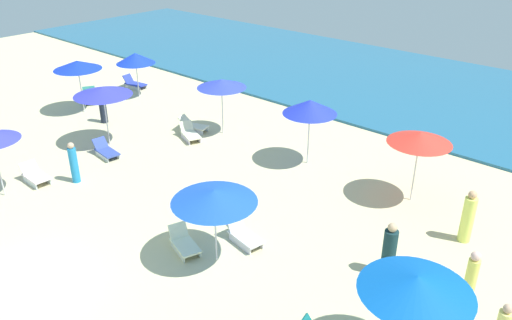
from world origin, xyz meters
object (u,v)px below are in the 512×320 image
at_px(beachgoer_4, 470,281).
at_px(beach_ball_2, 237,221).
at_px(lounge_chair_6_0, 244,235).
at_px(beachgoer_5, 74,163).
at_px(lounge_chair_3_0, 134,84).
at_px(umbrella_7, 310,107).
at_px(lounge_chair_0_1, 193,126).
at_px(umbrella_3, 135,58).
at_px(beachgoer_0, 468,218).
at_px(lounge_chair_8_0, 35,176).
at_px(umbrella_4, 420,138).
at_px(lounge_chair_0_0, 190,134).
at_px(lounge_chair_5_0, 90,97).
at_px(umbrella_1, 103,91).
at_px(lounge_chair_1_0, 106,151).
at_px(cooler_box_0, 195,195).
at_px(umbrella_0, 222,84).
at_px(umbrella_6, 214,196).
at_px(umbrella_2, 417,284).
at_px(lounge_chair_6_1, 184,243).
at_px(umbrella_5, 77,65).
at_px(beachgoer_2, 389,251).
at_px(beachgoer_1, 103,108).

height_order(beachgoer_4, beach_ball_2, beachgoer_4).
distance_m(lounge_chair_6_0, beachgoer_5, 7.47).
height_order(lounge_chair_3_0, umbrella_7, umbrella_7).
relative_size(lounge_chair_0_1, lounge_chair_6_0, 1.08).
xyz_separation_m(umbrella_3, beachgoer_0, (18.40, -1.60, -1.31)).
relative_size(umbrella_3, lounge_chair_6_0, 1.81).
bearing_deg(beachgoer_0, lounge_chair_8_0, 159.50).
relative_size(umbrella_4, beachgoer_4, 1.48).
distance_m(umbrella_3, umbrella_4, 16.06).
height_order(lounge_chair_0_0, umbrella_7, umbrella_7).
bearing_deg(lounge_chair_5_0, lounge_chair_3_0, 33.09).
distance_m(umbrella_1, umbrella_7, 8.59).
relative_size(lounge_chair_1_0, umbrella_4, 0.54).
height_order(lounge_chair_0_0, cooler_box_0, lounge_chair_0_0).
relative_size(umbrella_0, beachgoer_4, 1.46).
distance_m(umbrella_6, cooler_box_0, 4.07).
height_order(umbrella_2, lounge_chair_6_1, umbrella_2).
height_order(umbrella_7, beachgoer_4, umbrella_7).
bearing_deg(lounge_chair_3_0, umbrella_5, -170.98).
bearing_deg(lounge_chair_1_0, lounge_chair_0_0, -14.39).
height_order(lounge_chair_0_1, cooler_box_0, lounge_chair_0_1).
bearing_deg(umbrella_6, umbrella_5, 163.21).
bearing_deg(lounge_chair_6_1, umbrella_5, 88.73).
bearing_deg(umbrella_0, beachgoer_2, -21.27).
distance_m(lounge_chair_0_0, lounge_chair_6_1, 8.24).
relative_size(lounge_chair_0_0, lounge_chair_8_0, 1.12).
relative_size(lounge_chair_5_0, cooler_box_0, 3.12).
height_order(umbrella_2, lounge_chair_3_0, umbrella_2).
distance_m(umbrella_3, beachgoer_2, 18.07).
relative_size(lounge_chair_5_0, lounge_chair_6_0, 1.10).
relative_size(lounge_chair_6_0, lounge_chair_8_0, 1.03).
bearing_deg(lounge_chair_3_0, umbrella_3, -126.37).
height_order(lounge_chair_0_0, lounge_chair_8_0, lounge_chair_8_0).
bearing_deg(umbrella_7, beachgoer_1, -163.50).
distance_m(lounge_chair_6_0, lounge_chair_8_0, 8.74).
height_order(umbrella_2, umbrella_5, umbrella_5).
relative_size(umbrella_4, beach_ball_2, 6.41).
distance_m(lounge_chair_0_1, beach_ball_2, 8.13).
relative_size(lounge_chair_6_1, beachgoer_4, 0.76).
xyz_separation_m(lounge_chair_1_0, cooler_box_0, (5.37, 0.01, -0.02)).
distance_m(beachgoer_2, beach_ball_2, 4.92).
height_order(beachgoer_2, beachgoer_5, beachgoer_2).
bearing_deg(beachgoer_5, umbrella_7, 38.17).
bearing_deg(umbrella_2, umbrella_7, 138.24).
xyz_separation_m(umbrella_5, beachgoer_0, (18.61, 1.63, -1.58)).
distance_m(umbrella_2, lounge_chair_6_0, 6.33).
relative_size(umbrella_0, cooler_box_0, 5.40).
relative_size(lounge_chair_5_0, umbrella_6, 0.61).
xyz_separation_m(lounge_chair_5_0, umbrella_6, (14.66, -5.12, 1.88)).
xyz_separation_m(umbrella_4, cooler_box_0, (-5.66, -5.04, -2.15)).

